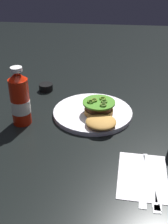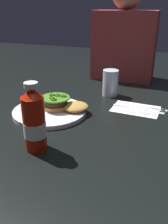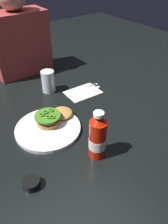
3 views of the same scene
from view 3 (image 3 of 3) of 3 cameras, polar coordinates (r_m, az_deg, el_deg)
ground_plane at (r=1.02m, az=-5.37°, el=-1.94°), size 3.00×3.00×0.00m
dinner_plate at (r=0.97m, az=-9.35°, el=-4.30°), size 0.28×0.28×0.02m
burger_sandwich at (r=0.98m, az=-7.95°, el=-1.27°), size 0.19×0.12×0.05m
ketchup_bottle at (r=0.80m, az=3.55°, el=-6.70°), size 0.06×0.06×0.20m
water_glass at (r=1.21m, az=-9.31°, el=7.87°), size 0.07×0.07×0.12m
condiment_cup at (r=0.78m, az=-13.55°, el=-17.60°), size 0.06×0.06×0.03m
napkin at (r=1.21m, az=-0.29°, el=5.21°), size 0.19×0.14×0.00m
spoon_utensil at (r=1.20m, az=1.86°, el=4.95°), size 0.18×0.03×0.00m
fork_utensil at (r=1.20m, az=0.97°, el=5.18°), size 0.18×0.03×0.00m
table_knife at (r=1.22m, az=0.73°, el=5.69°), size 0.20×0.03×0.00m
steak_knife at (r=1.24m, az=0.18°, el=6.16°), size 0.22×0.03×0.00m
butter_knife at (r=1.25m, az=-0.26°, el=6.44°), size 0.20×0.03×0.00m
diner_person at (r=1.40m, az=-16.75°, el=18.34°), size 0.33×0.17×0.52m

